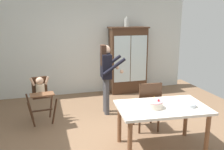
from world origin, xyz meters
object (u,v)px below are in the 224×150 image
adult_person (106,71)px  ceramic_vase (127,22)px  dining_table (162,112)px  dining_chair_far_side (148,103)px  china_cabinet (128,60)px  high_chair_with_toddler (41,92)px  birthday_cake (154,104)px  serving_bowl (190,105)px

adult_person → ceramic_vase: bearing=-30.1°
adult_person → dining_table: size_ratio=1.04×
dining_table → dining_chair_far_side: (0.06, 0.64, -0.08)m
china_cabinet → high_chair_with_toddler: size_ratio=1.93×
birthday_cake → dining_chair_far_side: dining_chair_far_side is taller
birthday_cake → ceramic_vase: bearing=78.7°
ceramic_vase → adult_person: (-0.93, -1.36, -0.98)m
dining_table → birthday_cake: bearing=-173.5°
adult_person → dining_table: 1.78m
adult_person → dining_chair_far_side: bearing=-148.7°
china_cabinet → dining_table: china_cabinet is taller
high_chair_with_toddler → adult_person: adult_person is taller
ceramic_vase → dining_chair_far_side: (-0.40, -2.39, -1.40)m
dining_chair_far_side → china_cabinet: bearing=-96.8°
dining_table → serving_bowl: 0.45m
ceramic_vase → serving_bowl: 3.39m
ceramic_vase → dining_table: 3.34m
adult_person → dining_chair_far_side: (0.53, -1.04, -0.41)m
china_cabinet → high_chair_with_toddler: 2.78m
adult_person → birthday_cake: bearing=-165.2°
dining_table → dining_chair_far_side: dining_chair_far_side is taller
ceramic_vase → birthday_cake: ceramic_vase is taller
birthday_cake → dining_table: bearing=6.5°
dining_table → high_chair_with_toddler: bearing=139.6°
ceramic_vase → dining_table: ceramic_vase is taller
birthday_cake → serving_bowl: bearing=-12.3°
china_cabinet → dining_chair_far_side: china_cabinet is taller
adult_person → dining_table: adult_person is taller
china_cabinet → dining_chair_far_side: bearing=-100.5°
adult_person → china_cabinet: bearing=-31.5°
china_cabinet → ceramic_vase: bearing=175.5°
adult_person → birthday_cake: size_ratio=5.47×
ceramic_vase → serving_bowl: ceramic_vase is taller
serving_bowl → adult_person: bearing=115.9°
dining_table → dining_chair_far_side: size_ratio=1.54×
birthday_cake → serving_bowl: birthday_cake is taller
serving_bowl → dining_chair_far_side: dining_chair_far_side is taller
birthday_cake → dining_chair_far_side: 0.74m
china_cabinet → high_chair_with_toddler: china_cabinet is taller
ceramic_vase → dining_chair_far_side: 2.80m
birthday_cake → dining_chair_far_side: (0.21, 0.66, -0.24)m
high_chair_with_toddler → dining_chair_far_side: dining_chair_far_side is taller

